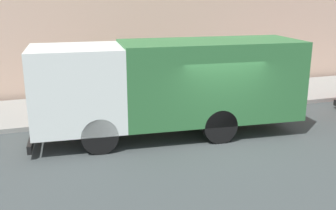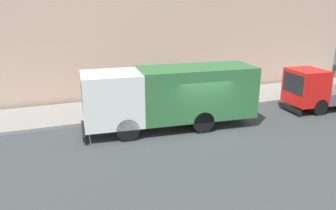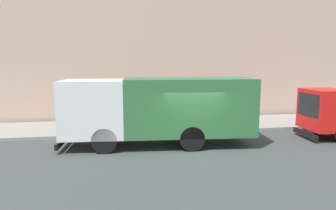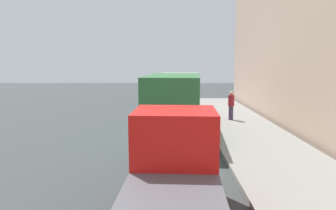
# 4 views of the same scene
# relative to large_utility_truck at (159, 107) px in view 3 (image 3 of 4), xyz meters

# --- Properties ---
(ground) EXTENTS (80.00, 80.00, 0.00)m
(ground) POSITION_rel_large_utility_truck_xyz_m (-1.25, -1.31, -1.73)
(ground) COLOR #3A4141
(sidewalk) EXTENTS (3.86, 30.00, 0.16)m
(sidewalk) POSITION_rel_large_utility_truck_xyz_m (3.67, -1.31, -1.65)
(sidewalk) COLOR gray
(sidewalk) RESTS_ON ground
(building_facade) EXTENTS (0.50, 30.00, 11.46)m
(building_facade) POSITION_rel_large_utility_truck_xyz_m (6.10, -1.31, 4.00)
(building_facade) COLOR #CCA890
(building_facade) RESTS_ON ground
(large_utility_truck) EXTENTS (2.98, 8.63, 3.02)m
(large_utility_truck) POSITION_rel_large_utility_truck_xyz_m (0.00, 0.00, 0.00)
(large_utility_truck) COLOR silver
(large_utility_truck) RESTS_ON ground
(pedestrian_walking) EXTENTS (0.52, 0.52, 1.74)m
(pedestrian_walking) POSITION_rel_large_utility_truck_xyz_m (3.38, 2.45, -0.65)
(pedestrian_walking) COLOR #423351
(pedestrian_walking) RESTS_ON sidewalk
(traffic_cone_orange) EXTENTS (0.49, 0.49, 0.70)m
(traffic_cone_orange) POSITION_rel_large_utility_truck_xyz_m (2.16, 3.44, -1.22)
(traffic_cone_orange) COLOR orange
(traffic_cone_orange) RESTS_ON sidewalk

